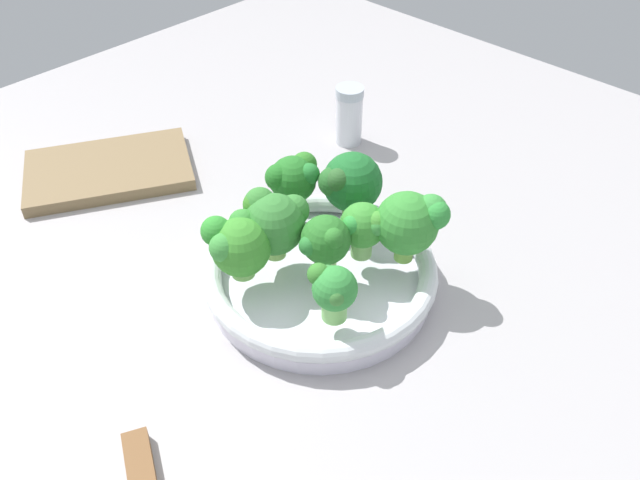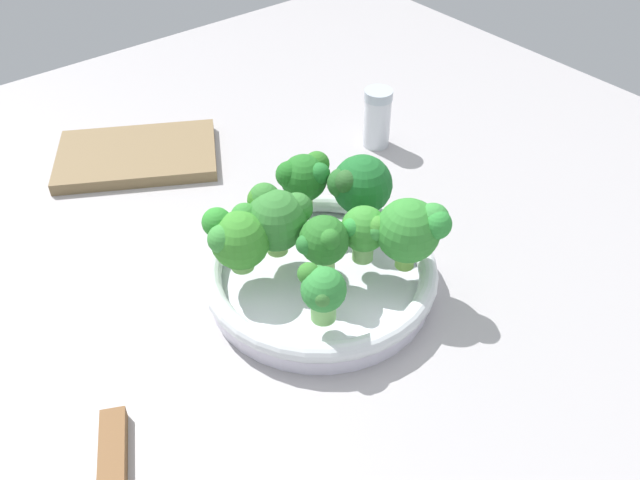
# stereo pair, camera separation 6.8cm
# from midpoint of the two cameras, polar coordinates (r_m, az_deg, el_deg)

# --- Properties ---
(ground_plane) EXTENTS (1.30, 1.30, 0.03)m
(ground_plane) POSITION_cam_midpoint_polar(r_m,az_deg,el_deg) (0.76, -3.91, -3.34)
(ground_plane) COLOR #A9A5A7
(bowl) EXTENTS (0.25, 0.25, 0.04)m
(bowl) POSITION_cam_midpoint_polar(r_m,az_deg,el_deg) (0.71, -2.73, -3.06)
(bowl) COLOR white
(bowl) RESTS_ON ground_plane
(broccoli_floret_0) EXTENTS (0.06, 0.06, 0.07)m
(broccoli_floret_0) POSITION_cam_midpoint_polar(r_m,az_deg,el_deg) (0.75, -4.91, 5.18)
(broccoli_floret_0) COLOR #89C35F
(broccoli_floret_0) RESTS_ON bowl
(broccoli_floret_1) EXTENTS (0.07, 0.07, 0.08)m
(broccoli_floret_1) POSITION_cam_midpoint_polar(r_m,az_deg,el_deg) (0.68, 4.95, 1.42)
(broccoli_floret_1) COLOR #83C24D
(broccoli_floret_1) RESTS_ON bowl
(broccoli_floret_2) EXTENTS (0.07, 0.07, 0.08)m
(broccoli_floret_2) POSITION_cam_midpoint_polar(r_m,az_deg,el_deg) (0.74, -0.33, 4.94)
(broccoli_floret_2) COLOR #7CB051
(broccoli_floret_2) RESTS_ON bowl
(broccoli_floret_3) EXTENTS (0.07, 0.07, 0.07)m
(broccoli_floret_3) POSITION_cam_midpoint_polar(r_m,az_deg,el_deg) (0.69, -6.84, 1.59)
(broccoli_floret_3) COLOR #A2D56B
(broccoli_floret_3) RESTS_ON bowl
(broccoli_floret_4) EXTENTS (0.06, 0.07, 0.07)m
(broccoli_floret_4) POSITION_cam_midpoint_polar(r_m,az_deg,el_deg) (0.67, -9.95, -0.50)
(broccoli_floret_4) COLOR #87CD60
(broccoli_floret_4) RESTS_ON bowl
(broccoli_floret_5) EXTENTS (0.05, 0.05, 0.06)m
(broccoli_floret_5) POSITION_cam_midpoint_polar(r_m,az_deg,el_deg) (0.68, 0.92, 1.03)
(broccoli_floret_5) COLOR #89C26A
(broccoli_floret_5) RESTS_ON bowl
(broccoli_floret_6) EXTENTS (0.06, 0.05, 0.07)m
(broccoli_floret_6) POSITION_cam_midpoint_polar(r_m,az_deg,el_deg) (0.67, -2.45, -0.17)
(broccoli_floret_6) COLOR #96D46D
(broccoli_floret_6) RESTS_ON bowl
(broccoli_floret_7) EXTENTS (0.04, 0.05, 0.06)m
(broccoli_floret_7) POSITION_cam_midpoint_polar(r_m,az_deg,el_deg) (0.62, -2.06, -4.32)
(broccoli_floret_7) COLOR #84CE69
(broccoli_floret_7) RESTS_ON bowl
(cutting_board) EXTENTS (0.25, 0.22, 0.02)m
(cutting_board) POSITION_cam_midpoint_polar(r_m,az_deg,el_deg) (0.94, -19.57, 5.57)
(cutting_board) COLOR olive
(cutting_board) RESTS_ON ground_plane
(pepper_shaker) EXTENTS (0.04, 0.04, 0.08)m
(pepper_shaker) POSITION_cam_midpoint_polar(r_m,az_deg,el_deg) (0.94, 0.38, 10.54)
(pepper_shaker) COLOR silver
(pepper_shaker) RESTS_ON ground_plane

